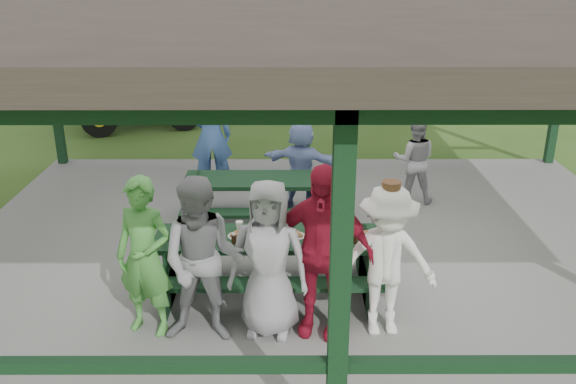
{
  "coord_description": "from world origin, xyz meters",
  "views": [
    {
      "loc": [
        -0.38,
        -7.65,
        3.9
      ],
      "look_at": [
        -0.36,
        -0.3,
        1.06
      ],
      "focal_mm": 38.0,
      "sensor_mm": 36.0,
      "label": 1
    }
  ],
  "objects_px": {
    "contestant_grey_left": "(203,262)",
    "farm_trailer": "(139,96)",
    "spectator_lblue": "(301,164)",
    "contestant_green": "(145,257)",
    "contestant_grey_mid": "(268,259)",
    "picnic_table_near": "(269,257)",
    "pickup_truck": "(356,78)",
    "spectator_blue": "(211,136)",
    "spectator_grey": "(414,160)",
    "contestant_white_fedora": "(386,262)",
    "contestant_red": "(320,251)",
    "picnic_table_far": "(266,196)"
  },
  "relations": [
    {
      "from": "contestant_grey_left",
      "to": "farm_trailer",
      "type": "relative_size",
      "value": 0.43
    },
    {
      "from": "spectator_lblue",
      "to": "contestant_green",
      "type": "bearing_deg",
      "value": 82.03
    },
    {
      "from": "contestant_grey_left",
      "to": "contestant_grey_mid",
      "type": "distance_m",
      "value": 0.67
    },
    {
      "from": "picnic_table_near",
      "to": "farm_trailer",
      "type": "relative_size",
      "value": 0.64
    },
    {
      "from": "picnic_table_near",
      "to": "contestant_grey_mid",
      "type": "xyz_separation_m",
      "value": [
        0.02,
        -0.79,
        0.39
      ]
    },
    {
      "from": "contestant_green",
      "to": "spectator_lblue",
      "type": "height_order",
      "value": "contestant_green"
    },
    {
      "from": "picnic_table_near",
      "to": "pickup_truck",
      "type": "relative_size",
      "value": 0.5
    },
    {
      "from": "spectator_lblue",
      "to": "spectator_blue",
      "type": "xyz_separation_m",
      "value": [
        -1.52,
        0.76,
        0.25
      ]
    },
    {
      "from": "spectator_grey",
      "to": "contestant_green",
      "type": "bearing_deg",
      "value": 55.31
    },
    {
      "from": "contestant_white_fedora",
      "to": "farm_trailer",
      "type": "xyz_separation_m",
      "value": [
        -4.65,
        9.07,
        -0.22
      ]
    },
    {
      "from": "contestant_red",
      "to": "contestant_white_fedora",
      "type": "distance_m",
      "value": 0.7
    },
    {
      "from": "contestant_grey_mid",
      "to": "farm_trailer",
      "type": "relative_size",
      "value": 0.41
    },
    {
      "from": "contestant_green",
      "to": "contestant_white_fedora",
      "type": "distance_m",
      "value": 2.52
    },
    {
      "from": "picnic_table_far",
      "to": "farm_trailer",
      "type": "bearing_deg",
      "value": 117.76
    },
    {
      "from": "contestant_grey_mid",
      "to": "spectator_blue",
      "type": "relative_size",
      "value": 0.89
    },
    {
      "from": "picnic_table_near",
      "to": "spectator_blue",
      "type": "bearing_deg",
      "value": 106.92
    },
    {
      "from": "contestant_green",
      "to": "contestant_grey_mid",
      "type": "xyz_separation_m",
      "value": [
        1.29,
        -0.02,
        -0.01
      ]
    },
    {
      "from": "picnic_table_near",
      "to": "contestant_green",
      "type": "distance_m",
      "value": 1.54
    },
    {
      "from": "picnic_table_far",
      "to": "contestant_grey_mid",
      "type": "height_order",
      "value": "contestant_grey_mid"
    },
    {
      "from": "contestant_red",
      "to": "farm_trailer",
      "type": "relative_size",
      "value": 0.46
    },
    {
      "from": "picnic_table_far",
      "to": "spectator_grey",
      "type": "bearing_deg",
      "value": 22.13
    },
    {
      "from": "contestant_grey_left",
      "to": "contestant_red",
      "type": "xyz_separation_m",
      "value": [
        1.2,
        0.14,
        0.05
      ]
    },
    {
      "from": "picnic_table_far",
      "to": "spectator_grey",
      "type": "xyz_separation_m",
      "value": [
        2.4,
        0.97,
        0.25
      ]
    },
    {
      "from": "contestant_red",
      "to": "spectator_blue",
      "type": "bearing_deg",
      "value": 126.46
    },
    {
      "from": "spectator_blue",
      "to": "contestant_white_fedora",
      "type": "bearing_deg",
      "value": 109.0
    },
    {
      "from": "contestant_grey_mid",
      "to": "pickup_truck",
      "type": "xyz_separation_m",
      "value": [
        2.13,
        11.27,
        -0.23
      ]
    },
    {
      "from": "contestant_red",
      "to": "contestant_white_fedora",
      "type": "bearing_deg",
      "value": 14.16
    },
    {
      "from": "contestant_grey_mid",
      "to": "spectator_grey",
      "type": "distance_m",
      "value": 4.4
    },
    {
      "from": "picnic_table_far",
      "to": "spectator_lblue",
      "type": "height_order",
      "value": "spectator_lblue"
    },
    {
      "from": "picnic_table_near",
      "to": "farm_trailer",
      "type": "distance_m",
      "value": 8.94
    },
    {
      "from": "pickup_truck",
      "to": "contestant_green",
      "type": "bearing_deg",
      "value": 159.76
    },
    {
      "from": "picnic_table_near",
      "to": "spectator_blue",
      "type": "distance_m",
      "value": 3.71
    },
    {
      "from": "spectator_lblue",
      "to": "spectator_grey",
      "type": "height_order",
      "value": "spectator_lblue"
    },
    {
      "from": "spectator_grey",
      "to": "pickup_truck",
      "type": "xyz_separation_m",
      "value": [
        -0.14,
        7.5,
        -0.08
      ]
    },
    {
      "from": "contestant_green",
      "to": "pickup_truck",
      "type": "xyz_separation_m",
      "value": [
        3.42,
        11.25,
        -0.24
      ]
    },
    {
      "from": "contestant_grey_mid",
      "to": "spectator_lblue",
      "type": "height_order",
      "value": "contestant_grey_mid"
    },
    {
      "from": "picnic_table_near",
      "to": "picnic_table_far",
      "type": "relative_size",
      "value": 1.12
    },
    {
      "from": "picnic_table_near",
      "to": "spectator_lblue",
      "type": "distance_m",
      "value": 2.8
    },
    {
      "from": "picnic_table_far",
      "to": "contestant_white_fedora",
      "type": "height_order",
      "value": "contestant_white_fedora"
    },
    {
      "from": "contestant_red",
      "to": "contestant_white_fedora",
      "type": "relative_size",
      "value": 1.1
    },
    {
      "from": "contestant_white_fedora",
      "to": "farm_trailer",
      "type": "bearing_deg",
      "value": 113.21
    },
    {
      "from": "spectator_grey",
      "to": "farm_trailer",
      "type": "xyz_separation_m",
      "value": [
        -5.69,
        5.29,
        -0.09
      ]
    },
    {
      "from": "spectator_lblue",
      "to": "spectator_grey",
      "type": "distance_m",
      "value": 1.86
    },
    {
      "from": "pickup_truck",
      "to": "farm_trailer",
      "type": "bearing_deg",
      "value": 108.4
    },
    {
      "from": "spectator_lblue",
      "to": "farm_trailer",
      "type": "bearing_deg",
      "value": -37.08
    },
    {
      "from": "picnic_table_far",
      "to": "spectator_lblue",
      "type": "bearing_deg",
      "value": 53.74
    },
    {
      "from": "contestant_white_fedora",
      "to": "pickup_truck",
      "type": "height_order",
      "value": "contestant_white_fedora"
    },
    {
      "from": "contestant_white_fedora",
      "to": "farm_trailer",
      "type": "distance_m",
      "value": 10.2
    },
    {
      "from": "picnic_table_far",
      "to": "pickup_truck",
      "type": "relative_size",
      "value": 0.45
    },
    {
      "from": "spectator_blue",
      "to": "pickup_truck",
      "type": "relative_size",
      "value": 0.36
    }
  ]
}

